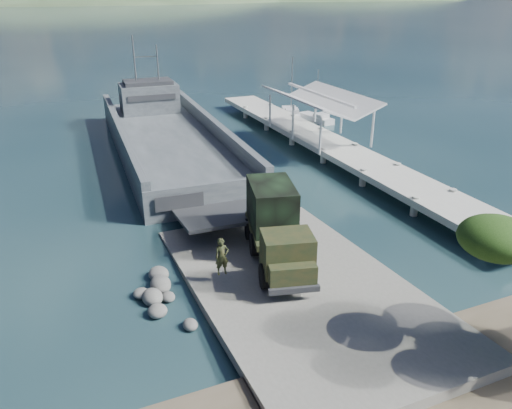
{
  "coord_description": "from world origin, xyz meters",
  "views": [
    {
      "loc": [
        -10.38,
        -19.84,
        14.06
      ],
      "look_at": [
        0.72,
        6.0,
        1.83
      ],
      "focal_mm": 35.0,
      "sensor_mm": 36.0,
      "label": 1
    }
  ],
  "objects_px": {
    "military_truck": "(276,227)",
    "soldier": "(222,264)",
    "sailboat_far": "(291,114)",
    "pier": "(324,135)",
    "sailboat_near": "(317,118)",
    "landing_craft": "(169,144)"
  },
  "relations": [
    {
      "from": "sailboat_near",
      "to": "sailboat_far",
      "type": "distance_m",
      "value": 3.42
    },
    {
      "from": "sailboat_near",
      "to": "landing_craft",
      "type": "bearing_deg",
      "value": -172.49
    },
    {
      "from": "military_truck",
      "to": "soldier",
      "type": "relative_size",
      "value": 4.31
    },
    {
      "from": "military_truck",
      "to": "soldier",
      "type": "bearing_deg",
      "value": -148.38
    },
    {
      "from": "pier",
      "to": "sailboat_near",
      "type": "height_order",
      "value": "sailboat_near"
    },
    {
      "from": "landing_craft",
      "to": "sailboat_near",
      "type": "xyz_separation_m",
      "value": [
        18.58,
        5.17,
        -0.53
      ]
    },
    {
      "from": "pier",
      "to": "military_truck",
      "type": "relative_size",
      "value": 5.24
    },
    {
      "from": "soldier",
      "to": "sailboat_far",
      "type": "relative_size",
      "value": 0.28
    },
    {
      "from": "landing_craft",
      "to": "military_truck",
      "type": "relative_size",
      "value": 4.23
    },
    {
      "from": "military_truck",
      "to": "sailboat_far",
      "type": "xyz_separation_m",
      "value": [
        16.38,
        30.38,
        -1.98
      ]
    },
    {
      "from": "pier",
      "to": "soldier",
      "type": "relative_size",
      "value": 22.6
    },
    {
      "from": "pier",
      "to": "sailboat_near",
      "type": "distance_m",
      "value": 11.82
    },
    {
      "from": "sailboat_near",
      "to": "sailboat_far",
      "type": "height_order",
      "value": "sailboat_far"
    },
    {
      "from": "sailboat_near",
      "to": "soldier",
      "type": "bearing_deg",
      "value": -135.28
    },
    {
      "from": "military_truck",
      "to": "soldier",
      "type": "xyz_separation_m",
      "value": [
        -3.49,
        -1.09,
        -0.89
      ]
    },
    {
      "from": "pier",
      "to": "military_truck",
      "type": "xyz_separation_m",
      "value": [
        -12.93,
        -17.03,
        0.76
      ]
    },
    {
      "from": "sailboat_near",
      "to": "sailboat_far",
      "type": "bearing_deg",
      "value": 114.9
    },
    {
      "from": "sailboat_far",
      "to": "military_truck",
      "type": "bearing_deg",
      "value": -97.3
    },
    {
      "from": "military_truck",
      "to": "soldier",
      "type": "height_order",
      "value": "military_truck"
    },
    {
      "from": "military_truck",
      "to": "sailboat_far",
      "type": "distance_m",
      "value": 34.57
    },
    {
      "from": "pier",
      "to": "sailboat_near",
      "type": "relative_size",
      "value": 7.33
    },
    {
      "from": "soldier",
      "to": "sailboat_near",
      "type": "xyz_separation_m",
      "value": [
        21.73,
        28.6,
        -1.15
      ]
    }
  ]
}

